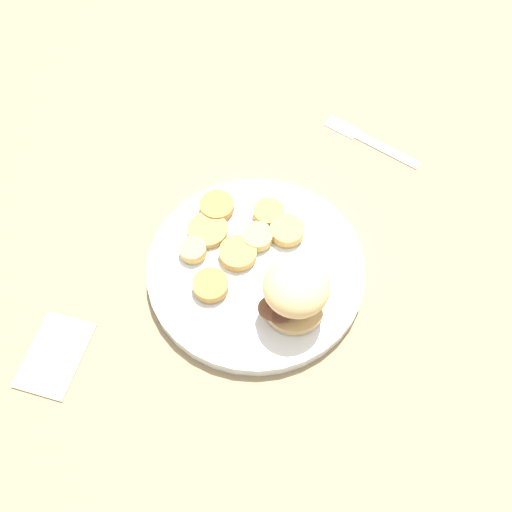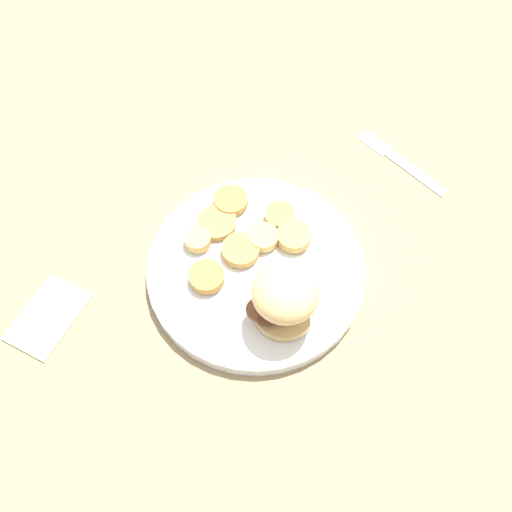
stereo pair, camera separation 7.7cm
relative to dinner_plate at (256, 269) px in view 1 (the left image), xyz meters
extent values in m
plane|color=#937F5B|center=(0.00, 0.00, -0.01)|extent=(4.00, 4.00, 0.00)
cylinder|color=white|center=(0.00, 0.00, 0.00)|extent=(0.29, 0.29, 0.02)
torus|color=white|center=(0.00, 0.00, 0.01)|extent=(0.29, 0.29, 0.01)
cylinder|color=tan|center=(0.07, -0.03, 0.02)|extent=(0.08, 0.08, 0.01)
ellipsoid|color=brown|center=(0.07, -0.03, 0.03)|extent=(0.05, 0.06, 0.02)
ellipsoid|color=#4C281E|center=(0.07, -0.05, 0.03)|extent=(0.04, 0.05, 0.02)
ellipsoid|color=#4C281E|center=(0.06, -0.05, 0.03)|extent=(0.02, 0.03, 0.02)
ellipsoid|color=brown|center=(0.06, -0.05, 0.03)|extent=(0.05, 0.05, 0.02)
ellipsoid|color=#E5C17F|center=(0.07, -0.03, 0.07)|extent=(0.08, 0.08, 0.05)
cylinder|color=tan|center=(-0.08, 0.01, 0.01)|extent=(0.05, 0.05, 0.01)
cylinder|color=#DBB766|center=(-0.08, -0.03, 0.02)|extent=(0.04, 0.04, 0.01)
cylinder|color=tan|center=(0.01, 0.06, 0.02)|extent=(0.05, 0.05, 0.02)
cylinder|color=#BC8942|center=(-0.03, -0.06, 0.02)|extent=(0.05, 0.05, 0.01)
cylinder|color=tan|center=(-0.03, 0.08, 0.02)|extent=(0.04, 0.04, 0.01)
cylinder|color=#DBB766|center=(-0.02, 0.04, 0.02)|extent=(0.04, 0.04, 0.01)
cylinder|color=#BC8942|center=(-0.10, 0.05, 0.02)|extent=(0.05, 0.05, 0.01)
cylinder|color=tan|center=(-0.03, 0.00, 0.02)|extent=(0.05, 0.05, 0.01)
cube|color=silver|center=(0.05, 0.29, -0.01)|extent=(0.11, 0.02, 0.00)
cube|color=silver|center=(-0.03, 0.29, -0.01)|extent=(0.05, 0.03, 0.00)
cube|color=beige|center=(-0.15, -0.24, -0.01)|extent=(0.10, 0.12, 0.01)
camera|label=1|loc=(0.21, -0.33, 0.70)|focal=42.00mm
camera|label=2|loc=(0.27, -0.28, 0.70)|focal=42.00mm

